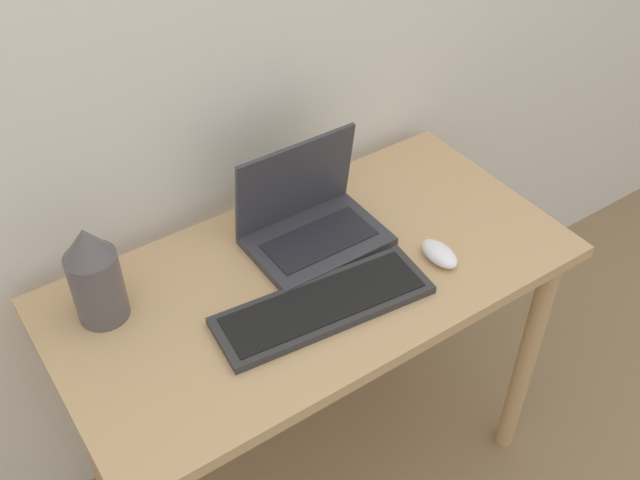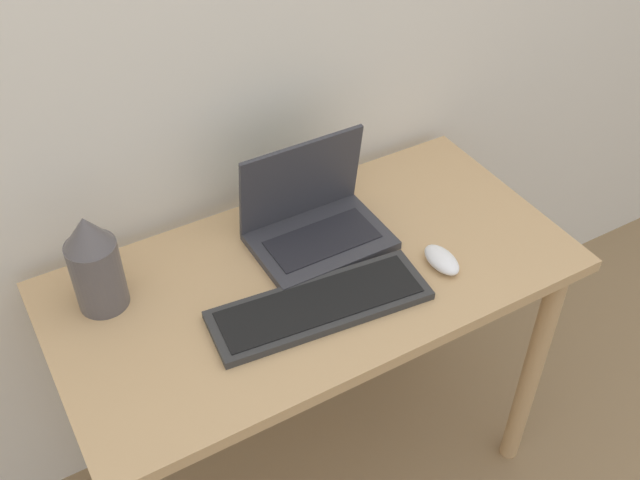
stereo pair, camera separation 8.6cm
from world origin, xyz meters
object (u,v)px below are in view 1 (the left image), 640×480
Objects in this scene: mouse at (439,254)px; vase at (94,275)px; keyboard at (323,305)px; laptop at (309,220)px.

vase is (-0.67, 0.26, 0.09)m from mouse.
mouse is 0.73m from vase.
keyboard is at bearing -32.22° from vase.
vase reaches higher than keyboard.
laptop is 1.31× the size of vase.
laptop reaches higher than keyboard.
laptop is at bearing -4.19° from vase.
mouse is 0.45× the size of vase.
keyboard is at bearing 175.85° from mouse.
mouse is at bearing -21.13° from vase.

